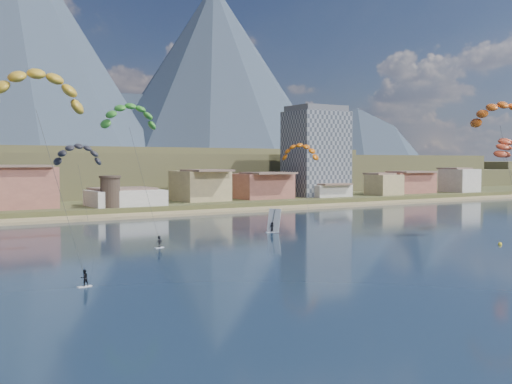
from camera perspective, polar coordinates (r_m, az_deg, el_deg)
ground at (r=64.99m, az=15.32°, el=-10.11°), size 2400.00×2400.00×0.00m
beach at (r=156.67m, az=-14.46°, el=-2.36°), size 2200.00×12.00×0.90m
foothills at (r=283.92m, az=-17.83°, el=1.74°), size 940.00×210.00×18.00m
apartment_tower at (r=215.71m, az=5.72°, el=3.83°), size 20.00×16.00×32.00m
watchtower at (r=165.36m, az=-13.67°, el=0.05°), size 5.82×5.82×8.60m
kitesurfer_yellow at (r=85.12m, az=-20.20°, el=9.54°), size 13.45×17.40×28.85m
kitesurfer_orange at (r=126.39m, az=22.20°, el=7.14°), size 12.49×14.57×27.38m
kitesurfer_green at (r=115.79m, az=-11.93°, el=7.32°), size 11.08×17.94×27.76m
distant_kite_dark at (r=101.55m, az=-16.55°, el=3.76°), size 7.99×5.55×18.88m
distant_kite_orange at (r=128.83m, az=4.21°, el=4.09°), size 7.75×8.35×19.79m
distant_kite_red at (r=138.44m, az=22.37°, el=4.16°), size 9.94×7.88×20.91m
windsurfer at (r=122.78m, az=1.62°, el=-3.13°), size 2.79×3.06×4.78m
buoy at (r=112.75m, az=22.16°, el=-4.62°), size 0.66×0.66×0.66m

